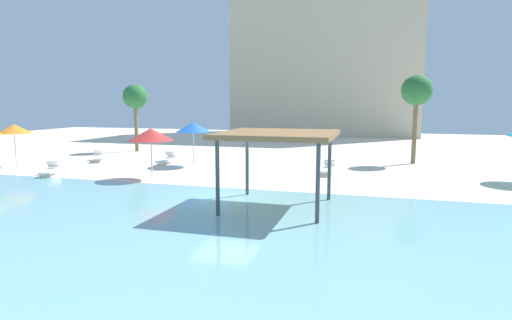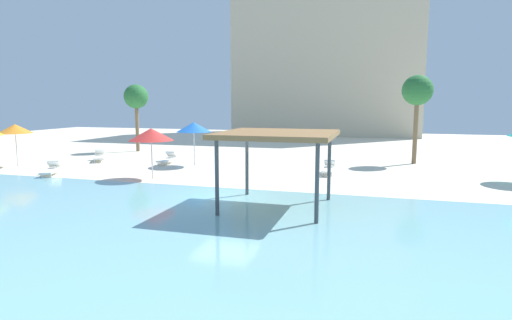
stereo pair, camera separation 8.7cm
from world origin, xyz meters
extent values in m
plane|color=beige|center=(0.00, 0.00, 0.00)|extent=(80.00, 80.00, 0.00)
cube|color=#7AB7C1|center=(0.00, -5.25, 0.02)|extent=(44.00, 13.50, 0.04)
cylinder|color=#42474C|center=(0.81, 0.44, 1.33)|extent=(0.14, 0.14, 2.65)
cylinder|color=#42474C|center=(4.22, 0.44, 1.33)|extent=(0.14, 0.14, 2.65)
cylinder|color=#42474C|center=(0.81, -2.96, 1.33)|extent=(0.14, 0.14, 2.65)
cylinder|color=#42474C|center=(4.22, -2.96, 1.33)|extent=(0.14, 0.14, 2.65)
cube|color=olive|center=(2.52, -1.26, 2.74)|extent=(4.11, 4.11, 0.18)
cylinder|color=silver|center=(-5.03, 2.82, 0.98)|extent=(0.06, 0.06, 1.97)
cone|color=red|center=(-5.03, 2.82, 2.28)|extent=(2.27, 2.27, 0.63)
cylinder|color=silver|center=(-15.08, 4.18, 1.02)|extent=(0.06, 0.06, 2.04)
cone|color=orange|center=(-15.08, 4.18, 2.31)|extent=(2.01, 2.01, 0.55)
cylinder|color=silver|center=(-4.86, 7.59, 1.05)|extent=(0.06, 0.06, 2.09)
cone|color=blue|center=(-4.86, 7.59, 2.39)|extent=(2.15, 2.15, 0.59)
cylinder|color=white|center=(-11.12, 7.01, 0.11)|extent=(0.05, 0.05, 0.22)
cylinder|color=white|center=(-11.52, 6.75, 0.11)|extent=(0.05, 0.05, 0.22)
cylinder|color=white|center=(-11.90, 8.22, 0.11)|extent=(0.05, 0.05, 0.22)
cylinder|color=white|center=(-12.30, 7.96, 0.11)|extent=(0.05, 0.05, 0.22)
cube|color=white|center=(-11.71, 7.49, 0.27)|extent=(1.48, 1.84, 0.10)
cube|color=white|center=(-12.11, 8.11, 0.55)|extent=(0.78, 0.75, 0.40)
cylinder|color=white|center=(-10.14, 1.46, 0.11)|extent=(0.05, 0.05, 0.22)
cylinder|color=white|center=(-10.57, 1.25, 0.11)|extent=(0.05, 0.05, 0.22)
cylinder|color=white|center=(-10.78, 2.75, 0.11)|extent=(0.05, 0.05, 0.22)
cylinder|color=white|center=(-11.21, 2.54, 0.11)|extent=(0.05, 0.05, 0.22)
cube|color=white|center=(-10.68, 2.00, 0.27)|extent=(1.33, 1.88, 0.10)
cube|color=white|center=(-11.00, 2.67, 0.55)|extent=(0.76, 0.72, 0.40)
cylinder|color=white|center=(-6.54, 6.93, 0.11)|extent=(0.05, 0.05, 0.22)
cylinder|color=white|center=(-7.02, 6.91, 0.11)|extent=(0.05, 0.05, 0.22)
cylinder|color=white|center=(-6.62, 8.37, 0.11)|extent=(0.05, 0.05, 0.22)
cylinder|color=white|center=(-7.10, 8.35, 0.11)|extent=(0.05, 0.05, 0.22)
cube|color=white|center=(-6.82, 7.64, 0.27)|extent=(0.69, 1.83, 0.10)
cube|color=white|center=(-6.86, 8.38, 0.55)|extent=(0.63, 0.54, 0.40)
cylinder|color=white|center=(3.77, 5.84, 0.11)|extent=(0.05, 0.05, 0.22)
cylinder|color=white|center=(3.29, 5.84, 0.11)|extent=(0.05, 0.05, 0.22)
cylinder|color=white|center=(3.76, 7.28, 0.11)|extent=(0.05, 0.05, 0.22)
cylinder|color=white|center=(3.28, 7.28, 0.11)|extent=(0.05, 0.05, 0.22)
cube|color=white|center=(3.52, 6.56, 0.27)|extent=(0.62, 1.81, 0.10)
cube|color=white|center=(3.52, 7.30, 0.55)|extent=(0.61, 0.52, 0.40)
cylinder|color=brown|center=(8.31, 12.25, 2.15)|extent=(0.28, 0.28, 4.30)
sphere|color=#286B33|center=(8.31, 12.25, 4.65)|extent=(1.90, 1.90, 1.90)
cylinder|color=brown|center=(-12.47, 13.43, 2.00)|extent=(0.28, 0.28, 4.00)
sphere|color=#286B33|center=(-12.47, 13.43, 4.35)|extent=(1.90, 1.90, 1.90)
cube|color=beige|center=(-0.20, 36.49, 10.36)|extent=(21.63, 9.59, 20.72)
camera|label=1|loc=(5.93, -16.07, 3.89)|focal=29.37mm
camera|label=2|loc=(6.01, -16.05, 3.89)|focal=29.37mm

